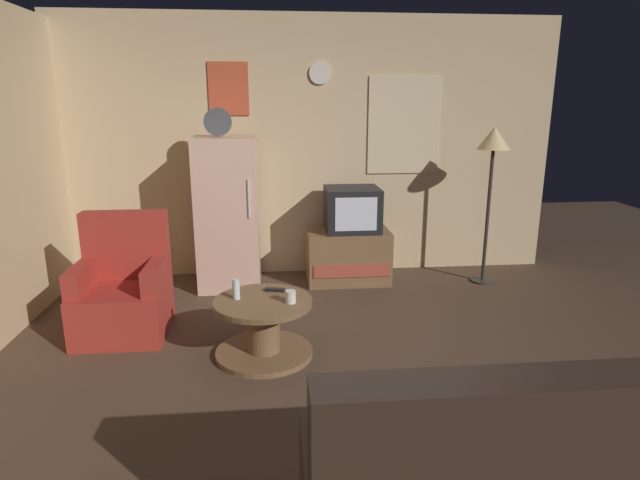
{
  "coord_description": "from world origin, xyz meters",
  "views": [
    {
      "loc": [
        -0.44,
        -3.16,
        1.83
      ],
      "look_at": [
        -0.05,
        0.9,
        0.75
      ],
      "focal_mm": 29.57,
      "sensor_mm": 36.0,
      "label": 1
    }
  ],
  "objects_px": {
    "fridge": "(228,213)",
    "coffee_table": "(264,328)",
    "mug_ceramic_white": "(290,297)",
    "remote_control": "(275,290)",
    "wine_glass": "(236,289)",
    "tv_stand": "(348,256)",
    "armchair": "(124,292)",
    "crt_tv": "(352,209)",
    "couch": "(510,480)",
    "standing_lamp": "(493,151)"
  },
  "relations": [
    {
      "from": "mug_ceramic_white",
      "to": "remote_control",
      "type": "height_order",
      "value": "mug_ceramic_white"
    },
    {
      "from": "fridge",
      "to": "tv_stand",
      "type": "distance_m",
      "value": 1.3
    },
    {
      "from": "wine_glass",
      "to": "couch",
      "type": "relative_size",
      "value": 0.09
    },
    {
      "from": "crt_tv",
      "to": "remote_control",
      "type": "height_order",
      "value": "crt_tv"
    },
    {
      "from": "coffee_table",
      "to": "remote_control",
      "type": "relative_size",
      "value": 4.8
    },
    {
      "from": "fridge",
      "to": "crt_tv",
      "type": "distance_m",
      "value": 1.25
    },
    {
      "from": "standing_lamp",
      "to": "remote_control",
      "type": "bearing_deg",
      "value": -149.78
    },
    {
      "from": "wine_glass",
      "to": "mug_ceramic_white",
      "type": "xyz_separation_m",
      "value": [
        0.39,
        -0.11,
        -0.03
      ]
    },
    {
      "from": "fridge",
      "to": "coffee_table",
      "type": "height_order",
      "value": "fridge"
    },
    {
      "from": "fridge",
      "to": "tv_stand",
      "type": "relative_size",
      "value": 2.11
    },
    {
      "from": "mug_ceramic_white",
      "to": "armchair",
      "type": "xyz_separation_m",
      "value": [
        -1.32,
        0.61,
        -0.14
      ]
    },
    {
      "from": "fridge",
      "to": "mug_ceramic_white",
      "type": "relative_size",
      "value": 19.67
    },
    {
      "from": "tv_stand",
      "to": "armchair",
      "type": "relative_size",
      "value": 0.88
    },
    {
      "from": "fridge",
      "to": "standing_lamp",
      "type": "distance_m",
      "value": 2.68
    },
    {
      "from": "standing_lamp",
      "to": "armchair",
      "type": "distance_m",
      "value": 3.65
    },
    {
      "from": "mug_ceramic_white",
      "to": "standing_lamp",
      "type": "bearing_deg",
      "value": 36.21
    },
    {
      "from": "tv_stand",
      "to": "crt_tv",
      "type": "height_order",
      "value": "crt_tv"
    },
    {
      "from": "tv_stand",
      "to": "armchair",
      "type": "bearing_deg",
      "value": -151.69
    },
    {
      "from": "fridge",
      "to": "couch",
      "type": "xyz_separation_m",
      "value": [
        1.38,
        -3.41,
        -0.44
      ]
    },
    {
      "from": "crt_tv",
      "to": "couch",
      "type": "bearing_deg",
      "value": -87.74
    },
    {
      "from": "wine_glass",
      "to": "tv_stand",
      "type": "bearing_deg",
      "value": 56.1
    },
    {
      "from": "fridge",
      "to": "coffee_table",
      "type": "distance_m",
      "value": 1.7
    },
    {
      "from": "standing_lamp",
      "to": "armchair",
      "type": "bearing_deg",
      "value": -165.02
    },
    {
      "from": "armchair",
      "to": "couch",
      "type": "distance_m",
      "value": 3.2
    },
    {
      "from": "crt_tv",
      "to": "coffee_table",
      "type": "xyz_separation_m",
      "value": [
        -0.9,
        -1.6,
        -0.55
      ]
    },
    {
      "from": "couch",
      "to": "coffee_table",
      "type": "bearing_deg",
      "value": 119.52
    },
    {
      "from": "remote_control",
      "to": "crt_tv",
      "type": "bearing_deg",
      "value": 74.1
    },
    {
      "from": "crt_tv",
      "to": "wine_glass",
      "type": "distance_m",
      "value": 1.92
    },
    {
      "from": "coffee_table",
      "to": "fridge",
      "type": "bearing_deg",
      "value": 102.46
    },
    {
      "from": "coffee_table",
      "to": "couch",
      "type": "relative_size",
      "value": 0.42
    },
    {
      "from": "wine_glass",
      "to": "armchair",
      "type": "xyz_separation_m",
      "value": [
        -0.93,
        0.49,
        -0.17
      ]
    },
    {
      "from": "crt_tv",
      "to": "coffee_table",
      "type": "distance_m",
      "value": 1.92
    },
    {
      "from": "standing_lamp",
      "to": "mug_ceramic_white",
      "type": "distance_m",
      "value": 2.71
    },
    {
      "from": "coffee_table",
      "to": "armchair",
      "type": "bearing_deg",
      "value": 154.59
    },
    {
      "from": "mug_ceramic_white",
      "to": "remote_control",
      "type": "bearing_deg",
      "value": 113.71
    },
    {
      "from": "wine_glass",
      "to": "couch",
      "type": "height_order",
      "value": "couch"
    },
    {
      "from": "tv_stand",
      "to": "couch",
      "type": "xyz_separation_m",
      "value": [
        0.17,
        -3.43,
        0.04
      ]
    },
    {
      "from": "fridge",
      "to": "remote_control",
      "type": "relative_size",
      "value": 11.8
    },
    {
      "from": "fridge",
      "to": "wine_glass",
      "type": "xyz_separation_m",
      "value": [
        0.16,
        -1.54,
        -0.24
      ]
    },
    {
      "from": "armchair",
      "to": "fridge",
      "type": "bearing_deg",
      "value": 53.42
    },
    {
      "from": "standing_lamp",
      "to": "remote_control",
      "type": "xyz_separation_m",
      "value": [
        -2.17,
        -1.27,
        -0.91
      ]
    },
    {
      "from": "crt_tv",
      "to": "couch",
      "type": "height_order",
      "value": "crt_tv"
    },
    {
      "from": "coffee_table",
      "to": "armchair",
      "type": "relative_size",
      "value": 0.75
    },
    {
      "from": "tv_stand",
      "to": "couch",
      "type": "height_order",
      "value": "couch"
    },
    {
      "from": "mug_ceramic_white",
      "to": "wine_glass",
      "type": "bearing_deg",
      "value": 163.88
    },
    {
      "from": "remote_control",
      "to": "couch",
      "type": "distance_m",
      "value": 2.22
    },
    {
      "from": "crt_tv",
      "to": "standing_lamp",
      "type": "height_order",
      "value": "standing_lamp"
    },
    {
      "from": "wine_glass",
      "to": "armchair",
      "type": "distance_m",
      "value": 1.07
    },
    {
      "from": "standing_lamp",
      "to": "mug_ceramic_white",
      "type": "relative_size",
      "value": 17.67
    },
    {
      "from": "crt_tv",
      "to": "wine_glass",
      "type": "xyz_separation_m",
      "value": [
        -1.09,
        -1.56,
        -0.25
      ]
    }
  ]
}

